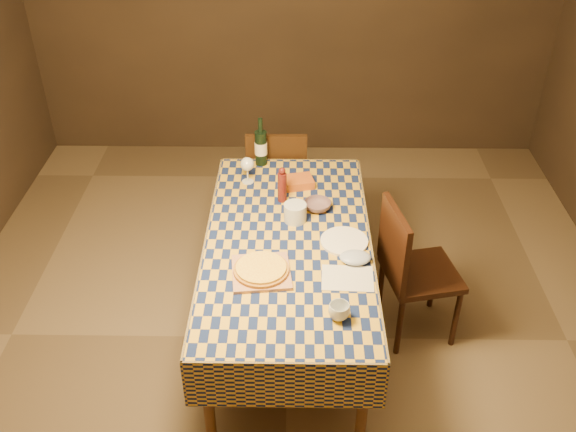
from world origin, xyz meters
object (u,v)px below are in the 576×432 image
at_px(white_plate, 344,241).
at_px(chair_right, 410,266).
at_px(bowl, 318,206).
at_px(wine_bottle, 261,147).
at_px(chair_far, 277,178).
at_px(cutting_board, 261,272).
at_px(dining_table, 288,251).
at_px(pizza, 261,269).

distance_m(white_plate, chair_right, 0.49).
xyz_separation_m(bowl, wine_bottle, (-0.37, 0.54, 0.10)).
distance_m(white_plate, chair_far, 1.20).
distance_m(cutting_board, white_plate, 0.53).
xyz_separation_m(bowl, white_plate, (0.14, -0.33, -0.02)).
height_order(wine_bottle, white_plate, wine_bottle).
xyz_separation_m(wine_bottle, white_plate, (0.51, -0.87, -0.12)).
relative_size(cutting_board, white_plate, 1.13).
relative_size(dining_table, bowl, 11.25).
height_order(cutting_board, chair_far, chair_far).
relative_size(pizza, chair_right, 0.36).
bearing_deg(pizza, chair_far, 88.28).
distance_m(wine_bottle, chair_far, 0.44).
relative_size(cutting_board, wine_bottle, 0.91).
bearing_deg(bowl, chair_right, -22.80).
relative_size(dining_table, chair_far, 1.98).
bearing_deg(dining_table, wine_bottle, 102.57).
xyz_separation_m(dining_table, bowl, (0.17, 0.31, 0.10)).
bearing_deg(dining_table, pizza, -114.52).
distance_m(dining_table, pizza, 0.34).
relative_size(white_plate, chair_far, 0.29).
height_order(pizza, bowl, bowl).
bearing_deg(chair_right, white_plate, -166.36).
relative_size(bowl, wine_bottle, 0.49).
height_order(dining_table, chair_right, chair_right).
height_order(pizza, white_plate, pizza).
height_order(cutting_board, bowl, bowl).
height_order(bowl, wine_bottle, wine_bottle).
bearing_deg(wine_bottle, chair_right, -40.29).
relative_size(dining_table, pizza, 5.56).
bearing_deg(chair_far, chair_right, -50.55).
distance_m(pizza, chair_right, 0.98).
height_order(wine_bottle, chair_right, wine_bottle).
bearing_deg(bowl, white_plate, -66.68).
height_order(dining_table, wine_bottle, wine_bottle).
xyz_separation_m(cutting_board, white_plate, (0.45, 0.28, -0.00)).
bearing_deg(dining_table, cutting_board, -114.52).
relative_size(cutting_board, chair_far, 0.33).
distance_m(bowl, wine_bottle, 0.66).
bearing_deg(cutting_board, bowl, 63.12).
distance_m(dining_table, bowl, 0.37).
xyz_separation_m(cutting_board, chair_right, (0.86, 0.38, -0.26)).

